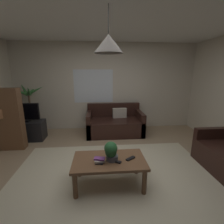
% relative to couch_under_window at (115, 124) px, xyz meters
% --- Properties ---
extents(floor, '(5.34, 4.82, 0.02)m').
position_rel_couch_under_window_xyz_m(floor, '(-0.21, -1.91, -0.28)').
color(floor, '#9E8466').
rests_on(floor, ground).
extents(rug, '(3.47, 2.65, 0.01)m').
position_rel_couch_under_window_xyz_m(rug, '(-0.21, -2.11, -0.27)').
color(rug, beige).
rests_on(rug, ground).
extents(wall_back, '(5.46, 0.06, 2.55)m').
position_rel_couch_under_window_xyz_m(wall_back, '(-0.21, 0.53, 1.00)').
color(wall_back, beige).
rests_on(wall_back, ground).
extents(ceiling, '(5.34, 4.82, 0.02)m').
position_rel_couch_under_window_xyz_m(ceiling, '(-0.21, -1.91, 2.29)').
color(ceiling, white).
extents(window_pane, '(1.15, 0.01, 0.97)m').
position_rel_couch_under_window_xyz_m(window_pane, '(-0.59, 0.50, 1.04)').
color(window_pane, white).
extents(couch_under_window, '(1.55, 0.88, 0.82)m').
position_rel_couch_under_window_xyz_m(couch_under_window, '(0.00, 0.00, 0.00)').
color(couch_under_window, black).
rests_on(couch_under_window, ground).
extents(coffee_table, '(1.11, 0.62, 0.44)m').
position_rel_couch_under_window_xyz_m(coffee_table, '(-0.30, -2.15, 0.10)').
color(coffee_table, brown).
rests_on(coffee_table, ground).
extents(book_on_table_0, '(0.13, 0.11, 0.03)m').
position_rel_couch_under_window_xyz_m(book_on_table_0, '(-0.45, -2.25, 0.18)').
color(book_on_table_0, black).
rests_on(book_on_table_0, coffee_table).
extents(book_on_table_1, '(0.15, 0.10, 0.03)m').
position_rel_couch_under_window_xyz_m(book_on_table_1, '(-0.45, -2.24, 0.21)').
color(book_on_table_1, beige).
rests_on(book_on_table_1, coffee_table).
extents(book_on_table_2, '(0.17, 0.12, 0.03)m').
position_rel_couch_under_window_xyz_m(book_on_table_2, '(-0.45, -2.23, 0.23)').
color(book_on_table_2, '#72387F').
rests_on(book_on_table_2, coffee_table).
extents(remote_on_table_0, '(0.16, 0.13, 0.02)m').
position_rel_couch_under_window_xyz_m(remote_on_table_0, '(0.03, -2.17, 0.18)').
color(remote_on_table_0, black).
rests_on(remote_on_table_0, coffee_table).
extents(remote_on_table_1, '(0.16, 0.12, 0.02)m').
position_rel_couch_under_window_xyz_m(remote_on_table_1, '(-0.20, -2.23, 0.18)').
color(remote_on_table_1, black).
rests_on(remote_on_table_1, coffee_table).
extents(potted_plant_on_table, '(0.21, 0.21, 0.31)m').
position_rel_couch_under_window_xyz_m(potted_plant_on_table, '(-0.27, -2.18, 0.32)').
color(potted_plant_on_table, '#4C4C51').
rests_on(potted_plant_on_table, coffee_table).
extents(tv_stand, '(0.90, 0.44, 0.50)m').
position_rel_couch_under_window_xyz_m(tv_stand, '(-2.33, -0.25, -0.02)').
color(tv_stand, black).
rests_on(tv_stand, ground).
extents(tv, '(0.76, 0.16, 0.48)m').
position_rel_couch_under_window_xyz_m(tv, '(-2.33, -0.27, 0.47)').
color(tv, black).
rests_on(tv, tv_stand).
extents(potted_palm_corner, '(0.81, 0.89, 1.45)m').
position_rel_couch_under_window_xyz_m(potted_palm_corner, '(-2.37, 0.24, 0.35)').
color(potted_palm_corner, brown).
rests_on(potted_palm_corner, ground).
extents(bookshelf_corner, '(0.70, 0.31, 1.40)m').
position_rel_couch_under_window_xyz_m(bookshelf_corner, '(-2.52, -0.75, 0.43)').
color(bookshelf_corner, brown).
rests_on(bookshelf_corner, ground).
extents(pendant_lamp, '(0.38, 0.38, 0.57)m').
position_rel_couch_under_window_xyz_m(pendant_lamp, '(-0.30, -2.15, 1.82)').
color(pendant_lamp, black).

